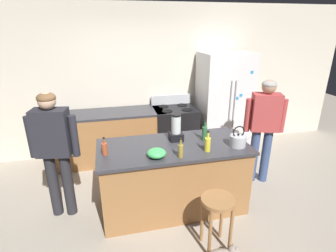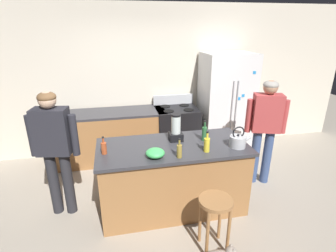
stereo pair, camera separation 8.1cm
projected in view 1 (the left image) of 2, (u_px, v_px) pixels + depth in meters
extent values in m
plane|color=#9E9384|center=(173.00, 206.00, 3.62)|extent=(14.00, 14.00, 0.00)
cube|color=beige|center=(148.00, 81.00, 4.91)|extent=(8.00, 0.10, 2.70)
cube|color=#9E6B3D|center=(173.00, 178.00, 3.47)|extent=(1.83, 0.80, 0.87)
cube|color=#333338|center=(174.00, 147.00, 3.30)|extent=(1.89, 0.86, 0.04)
cube|color=#9E6B3D|center=(108.00, 138.00, 4.70)|extent=(2.00, 0.64, 0.87)
cube|color=#333338|center=(106.00, 114.00, 4.54)|extent=(2.00, 0.64, 0.04)
cube|color=silver|center=(223.00, 104.00, 4.94)|extent=(0.90, 0.70, 1.87)
cylinder|color=#B7BABF|center=(230.00, 105.00, 4.56)|extent=(0.02, 0.02, 0.84)
cylinder|color=#B7BABF|center=(235.00, 104.00, 4.58)|extent=(0.02, 0.02, 0.84)
cube|color=#268CD8|center=(237.00, 98.00, 4.57)|extent=(0.05, 0.01, 0.05)
cube|color=#268CD8|center=(252.00, 72.00, 4.46)|extent=(0.05, 0.01, 0.05)
cube|color=#268CD8|center=(241.00, 95.00, 4.56)|extent=(0.05, 0.01, 0.05)
cube|color=black|center=(175.00, 132.00, 4.93)|extent=(0.76, 0.64, 0.91)
cube|color=black|center=(179.00, 141.00, 4.65)|extent=(0.60, 0.01, 0.24)
cube|color=#B7BABF|center=(171.00, 99.00, 5.00)|extent=(0.76, 0.06, 0.18)
cylinder|color=black|center=(167.00, 111.00, 4.59)|extent=(0.18, 0.18, 0.01)
cylinder|color=black|center=(187.00, 110.00, 4.67)|extent=(0.18, 0.18, 0.01)
cylinder|color=black|center=(163.00, 106.00, 4.86)|extent=(0.18, 0.18, 0.01)
cylinder|color=black|center=(182.00, 105.00, 4.94)|extent=(0.18, 0.18, 0.01)
cylinder|color=#26262B|center=(54.00, 185.00, 3.33)|extent=(0.15, 0.15, 0.86)
cylinder|color=#26262B|center=(68.00, 184.00, 3.34)|extent=(0.15, 0.15, 0.86)
cube|color=#26262D|center=(52.00, 133.00, 3.08)|extent=(0.43, 0.29, 0.57)
cylinder|color=#26262D|center=(31.00, 137.00, 3.09)|extent=(0.10, 0.10, 0.51)
cylinder|color=#26262D|center=(74.00, 136.00, 3.11)|extent=(0.10, 0.10, 0.51)
sphere|color=#D8AD8C|center=(47.00, 101.00, 2.94)|extent=(0.23, 0.23, 0.20)
ellipsoid|color=brown|center=(46.00, 98.00, 2.93)|extent=(0.24, 0.24, 0.12)
cylinder|color=#384C7A|center=(265.00, 156.00, 4.08)|extent=(0.16, 0.16, 0.86)
cylinder|color=#384C7A|center=(254.00, 155.00, 4.09)|extent=(0.16, 0.16, 0.86)
cube|color=#B23F3F|center=(266.00, 112.00, 3.83)|extent=(0.45, 0.33, 0.55)
cylinder|color=#B23F3F|center=(283.00, 116.00, 3.83)|extent=(0.11, 0.11, 0.50)
cylinder|color=#B23F3F|center=(248.00, 115.00, 3.86)|extent=(0.11, 0.11, 0.50)
sphere|color=tan|center=(269.00, 87.00, 3.69)|extent=(0.25, 0.25, 0.20)
ellipsoid|color=gray|center=(269.00, 84.00, 3.68)|extent=(0.26, 0.26, 0.12)
cylinder|color=#9E6B3D|center=(218.00, 200.00, 2.74)|extent=(0.36, 0.36, 0.04)
cylinder|color=#9E6B3D|center=(210.00, 234.00, 2.72)|extent=(0.04, 0.04, 0.60)
cylinder|color=#9E6B3D|center=(231.00, 231.00, 2.77)|extent=(0.04, 0.04, 0.60)
cylinder|color=#9E6B3D|center=(202.00, 219.00, 2.94)|extent=(0.04, 0.04, 0.60)
cylinder|color=#9E6B3D|center=(222.00, 216.00, 2.99)|extent=(0.04, 0.04, 0.60)
sphere|color=gray|center=(234.00, 251.00, 2.69)|extent=(0.12, 0.12, 0.12)
cone|color=gray|center=(236.00, 248.00, 2.64)|extent=(0.04, 0.04, 0.03)
cone|color=gray|center=(234.00, 244.00, 2.69)|extent=(0.04, 0.04, 0.03)
cube|color=black|center=(176.00, 136.00, 3.44)|extent=(0.17, 0.17, 0.10)
cylinder|color=silver|center=(176.00, 125.00, 3.38)|extent=(0.12, 0.12, 0.23)
cylinder|color=black|center=(176.00, 115.00, 3.33)|extent=(0.12, 0.12, 0.02)
cylinder|color=yellow|center=(208.00, 145.00, 3.12)|extent=(0.07, 0.07, 0.17)
cylinder|color=yellow|center=(208.00, 135.00, 3.08)|extent=(0.03, 0.03, 0.07)
cylinder|color=black|center=(208.00, 132.00, 3.07)|extent=(0.03, 0.03, 0.02)
cylinder|color=olive|center=(180.00, 151.00, 2.98)|extent=(0.06, 0.06, 0.15)
cylinder|color=olive|center=(180.00, 142.00, 2.94)|extent=(0.02, 0.02, 0.07)
cylinder|color=black|center=(180.00, 139.00, 2.92)|extent=(0.03, 0.03, 0.02)
cylinder|color=#B24C26|center=(105.00, 149.00, 3.05)|extent=(0.06, 0.06, 0.14)
cylinder|color=#B24C26|center=(104.00, 141.00, 3.01)|extent=(0.02, 0.02, 0.06)
cylinder|color=black|center=(104.00, 138.00, 3.00)|extent=(0.03, 0.03, 0.02)
cylinder|color=#2D6638|center=(204.00, 134.00, 3.43)|extent=(0.07, 0.07, 0.18)
cylinder|color=#2D6638|center=(205.00, 124.00, 3.38)|extent=(0.03, 0.03, 0.08)
cylinder|color=black|center=(205.00, 121.00, 3.36)|extent=(0.03, 0.03, 0.02)
ellipsoid|color=#3FB259|center=(156.00, 153.00, 2.99)|extent=(0.22, 0.22, 0.10)
cylinder|color=#B7BABF|center=(238.00, 141.00, 3.26)|extent=(0.20, 0.20, 0.14)
sphere|color=black|center=(238.00, 134.00, 3.23)|extent=(0.03, 0.03, 0.03)
cylinder|color=#B7BABF|center=(247.00, 138.00, 3.28)|extent=(0.09, 0.03, 0.08)
torus|color=black|center=(239.00, 132.00, 3.22)|extent=(0.16, 0.02, 0.16)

